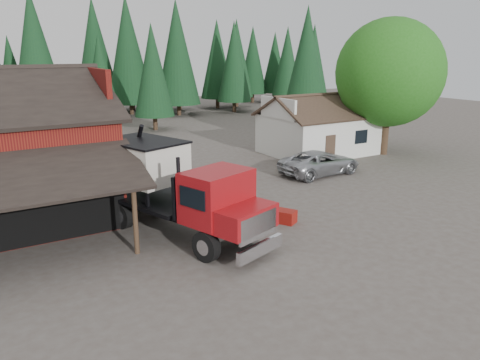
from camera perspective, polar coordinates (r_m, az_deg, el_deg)
ground at (r=20.02m, az=5.11°, el=-7.58°), size 120.00×120.00×0.00m
farmhouse at (r=37.21m, az=9.62°, el=5.82°), size 8.60×6.42×4.65m
deciduous_tree at (r=37.41m, az=17.79°, el=11.90°), size 8.00×8.00×10.20m
conifer_backdrop at (r=58.36m, az=-20.11°, el=6.94°), size 76.00×16.00×16.00m
near_pine_b at (r=47.93m, az=-10.59°, el=13.01°), size 3.96×3.96×10.40m
near_pine_c at (r=52.45m, az=8.13°, el=14.41°), size 4.84×4.84×12.40m
near_pine_d at (r=49.28m, az=-23.67°, el=13.82°), size 5.28×5.28×13.40m
feed_truck at (r=20.63m, az=-8.58°, el=-0.69°), size 5.72×10.43×4.56m
silver_car at (r=30.83m, az=9.72°, el=2.11°), size 5.74×2.87×1.56m
equip_box at (r=22.15m, az=5.36°, el=-4.42°), size 1.15×1.30×0.60m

